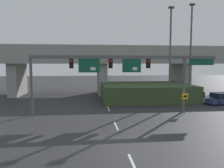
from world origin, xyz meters
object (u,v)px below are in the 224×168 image
object	(u,v)px
signal_gantry	(122,66)
highway_light_pole_far	(191,50)
speed_limit_sign	(185,100)
parked_sedan_mid_right	(223,99)
parked_sedan_near_right	(194,98)
highway_light_pole_near	(170,52)

from	to	relation	value
signal_gantry	highway_light_pole_far	size ratio (longest dim) A/B	1.42
signal_gantry	highway_light_pole_far	xyz separation A→B (m)	(10.96, 7.85, 2.18)
signal_gantry	speed_limit_sign	xyz separation A→B (m)	(6.31, -0.89, -3.45)
parked_sedan_mid_right	parked_sedan_near_right	bearing A→B (deg)	152.45
highway_light_pole_far	speed_limit_sign	bearing A→B (deg)	-118.03
speed_limit_sign	highway_light_pole_far	bearing A→B (deg)	61.97
parked_sedan_near_right	parked_sedan_mid_right	xyz separation A→B (m)	(3.34, -1.10, -0.02)
highway_light_pole_far	parked_sedan_mid_right	world-z (taller)	highway_light_pole_far
signal_gantry	highway_light_pole_far	bearing A→B (deg)	35.62
signal_gantry	parked_sedan_near_right	size ratio (longest dim) A/B	3.92
speed_limit_sign	highway_light_pole_far	distance (m)	11.39
signal_gantry	speed_limit_sign	bearing A→B (deg)	-8.00
signal_gantry	parked_sedan_mid_right	size ratio (longest dim) A/B	3.76
highway_light_pole_near	highway_light_pole_far	distance (m)	3.41
signal_gantry	highway_light_pole_near	xyz separation A→B (m)	(7.68, 7.03, 1.83)
highway_light_pole_near	highway_light_pole_far	world-z (taller)	highway_light_pole_far
signal_gantry	speed_limit_sign	world-z (taller)	signal_gantry
signal_gantry	highway_light_pole_far	world-z (taller)	highway_light_pole_far
signal_gantry	highway_light_pole_near	distance (m)	10.57
signal_gantry	highway_light_pole_near	bearing A→B (deg)	42.46
speed_limit_sign	parked_sedan_near_right	xyz separation A→B (m)	(3.82, 5.75, -0.71)
signal_gantry	highway_light_pole_far	distance (m)	13.66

